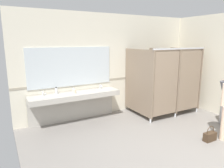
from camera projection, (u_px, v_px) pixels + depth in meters
The scene contains 10 objects.
ground_plane at pixel (190, 159), 4.08m from camera, with size 5.91×6.64×0.10m, color gray.
wall_back at pixel (114, 64), 6.40m from camera, with size 5.91×0.12×2.99m, color beige.
wall_back_tile_band at pixel (115, 79), 6.44m from camera, with size 5.91×0.01×0.06m, color #9E937F.
vanity_counter at pixel (75, 100), 5.71m from camera, with size 2.45×0.55×0.95m.
mirror_panel at pixel (71, 67), 5.69m from camera, with size 2.35×0.02×1.06m, color silver.
bathroom_stalls at pixel (167, 80), 6.31m from camera, with size 1.92×1.35×2.02m.
handbag at pixel (210, 136), 4.68m from camera, with size 0.31×0.14×0.35m.
soap_dispenser at pixel (56, 91), 5.49m from camera, with size 0.07×0.07×0.19m.
paper_cup at pixel (75, 92), 5.54m from camera, with size 0.07×0.07×0.10m, color beige.
floor_drain_cover at pixel (208, 135), 5.00m from camera, with size 0.14×0.14×0.01m, color #B7BABF.
Camera 1 is at (-3.12, -2.49, 2.23)m, focal length 33.33 mm.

